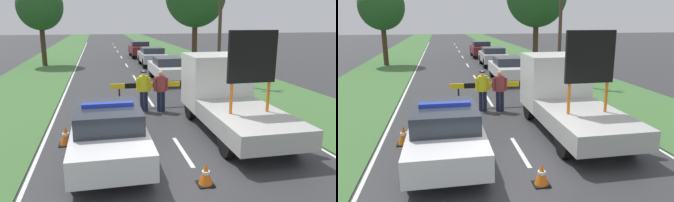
% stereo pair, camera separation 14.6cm
% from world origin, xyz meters
% --- Properties ---
extents(ground_plane, '(160.00, 160.00, 0.00)m').
position_xyz_m(ground_plane, '(0.00, 0.00, 0.00)').
color(ground_plane, '#333335').
extents(lane_markings, '(8.10, 62.38, 0.01)m').
position_xyz_m(lane_markings, '(0.00, 18.16, 0.00)').
color(lane_markings, silver).
rests_on(lane_markings, ground).
extents(grass_verge_left, '(4.55, 120.00, 0.03)m').
position_xyz_m(grass_verge_left, '(-6.37, 20.00, 0.01)').
color(grass_verge_left, '#427038').
rests_on(grass_verge_left, ground).
extents(grass_verge_right, '(4.55, 120.00, 0.03)m').
position_xyz_m(grass_verge_right, '(6.37, 20.00, 0.01)').
color(grass_verge_right, '#427038').
rests_on(grass_verge_right, ground).
extents(police_car, '(1.91, 4.87, 1.56)m').
position_xyz_m(police_car, '(-2.05, 0.89, 0.76)').
color(police_car, white).
rests_on(police_car, ground).
extents(work_truck, '(2.18, 5.78, 3.38)m').
position_xyz_m(work_truck, '(2.05, 2.79, 1.17)').
color(work_truck, white).
rests_on(work_truck, ground).
extents(road_barrier, '(3.57, 0.08, 1.05)m').
position_xyz_m(road_barrier, '(-0.01, 5.99, 0.88)').
color(road_barrier, black).
rests_on(road_barrier, ground).
extents(police_officer, '(0.60, 0.38, 1.67)m').
position_xyz_m(police_officer, '(-0.49, 5.31, 0.99)').
color(police_officer, '#191E38').
rests_on(police_officer, ground).
extents(pedestrian_civilian, '(0.60, 0.38, 1.68)m').
position_xyz_m(pedestrian_civilian, '(0.19, 5.14, 0.99)').
color(pedestrian_civilian, '#191E38').
rests_on(pedestrian_civilian, ground).
extents(traffic_cone_near_police, '(0.42, 0.42, 0.59)m').
position_xyz_m(traffic_cone_near_police, '(-3.31, 2.06, 0.29)').
color(traffic_cone_near_police, black).
rests_on(traffic_cone_near_police, ground).
extents(traffic_cone_centre_front, '(0.36, 0.36, 0.50)m').
position_xyz_m(traffic_cone_centre_front, '(-1.78, 4.08, 0.25)').
color(traffic_cone_centre_front, black).
rests_on(traffic_cone_centre_front, ground).
extents(traffic_cone_near_truck, '(0.38, 0.38, 0.52)m').
position_xyz_m(traffic_cone_near_truck, '(0.02, -1.15, 0.26)').
color(traffic_cone_near_truck, black).
rests_on(traffic_cone_near_truck, ground).
extents(queued_car_van_white, '(1.80, 4.47, 1.47)m').
position_xyz_m(queued_car_van_white, '(1.87, 11.87, 0.79)').
color(queued_car_van_white, silver).
rests_on(queued_car_van_white, ground).
extents(queued_car_sedan_silver, '(1.90, 4.21, 1.50)m').
position_xyz_m(queued_car_sedan_silver, '(2.03, 18.71, 0.81)').
color(queued_car_sedan_silver, '#B2B2B7').
rests_on(queued_car_sedan_silver, ground).
extents(queued_car_wagon_maroon, '(1.87, 4.48, 1.57)m').
position_xyz_m(queued_car_wagon_maroon, '(1.85, 25.49, 0.83)').
color(queued_car_wagon_maroon, maroon).
rests_on(queued_car_wagon_maroon, ground).
extents(roadside_tree_near_right, '(3.56, 3.56, 6.57)m').
position_xyz_m(roadside_tree_near_right, '(-6.54, 20.51, 4.67)').
color(roadside_tree_near_right, '#42301E').
rests_on(roadside_tree_near_right, ground).
extents(utility_pole, '(1.20, 0.20, 7.44)m').
position_xyz_m(utility_pole, '(4.66, 10.55, 3.84)').
color(utility_pole, '#473828').
rests_on(utility_pole, ground).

